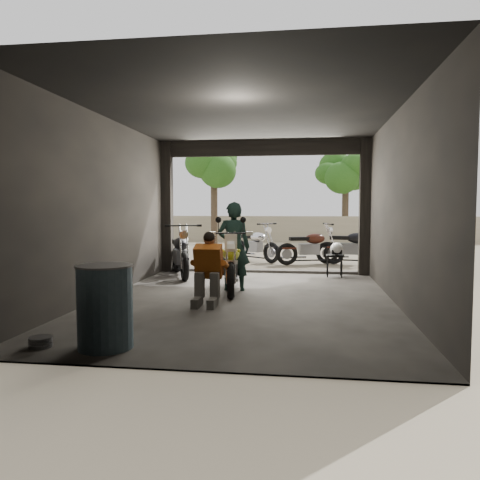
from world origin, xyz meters
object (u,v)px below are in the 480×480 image
(outside_bike_a, at_px, (255,242))
(left_bike, at_px, (180,250))
(outside_bike_c, at_px, (353,244))
(rider, at_px, (234,247))
(stool, at_px, (334,258))
(helmet, at_px, (337,249))
(main_bike, at_px, (231,261))
(sign_post, at_px, (394,200))
(oil_drum, at_px, (105,308))
(outside_bike_b, at_px, (311,244))
(mechanic, at_px, (207,270))

(outside_bike_a, bearing_deg, left_bike, -162.52)
(outside_bike_a, xyz_separation_m, outside_bike_c, (2.79, -0.47, 0.02))
(rider, xyz_separation_m, stool, (2.02, 2.08, -0.41))
(rider, relative_size, stool, 3.28)
(stool, xyz_separation_m, helmet, (0.05, -0.01, 0.22))
(main_bike, relative_size, sign_post, 0.68)
(oil_drum, bearing_deg, rider, 77.29)
(outside_bike_b, relative_size, sign_post, 0.66)
(main_bike, bearing_deg, stool, 38.59)
(helmet, height_order, oil_drum, oil_drum)
(left_bike, distance_m, outside_bike_c, 5.04)
(mechanic, bearing_deg, oil_drum, -104.89)
(outside_bike_b, bearing_deg, outside_bike_c, -100.83)
(main_bike, height_order, stool, main_bike)
(main_bike, distance_m, outside_bike_c, 5.38)
(main_bike, distance_m, oil_drum, 3.79)
(main_bike, bearing_deg, rider, 70.13)
(main_bike, xyz_separation_m, sign_post, (3.49, 3.10, 1.19))
(outside_bike_c, bearing_deg, oil_drum, 166.30)
(rider, bearing_deg, outside_bike_b, -110.25)
(outside_bike_a, xyz_separation_m, oil_drum, (-0.73, -8.83, -0.10))
(outside_bike_c, bearing_deg, stool, 174.42)
(rider, distance_m, mechanic, 1.42)
(outside_bike_c, xyz_separation_m, rider, (-2.66, -4.51, 0.26))
(main_bike, bearing_deg, oil_drum, -111.59)
(left_bike, height_order, mechanic, left_bike)
(outside_bike_c, bearing_deg, outside_bike_b, 105.51)
(rider, bearing_deg, mechanic, 79.34)
(outside_bike_a, xyz_separation_m, sign_post, (3.60, -2.03, 1.21))
(outside_bike_b, xyz_separation_m, sign_post, (1.96, -1.43, 1.20))
(left_bike, relative_size, outside_bike_a, 1.07)
(main_bike, height_order, left_bike, left_bike)
(main_bike, distance_m, sign_post, 4.82)
(left_bike, bearing_deg, stool, -15.70)
(oil_drum, relative_size, sign_post, 0.36)
(outside_bike_c, xyz_separation_m, helmet, (-0.59, -2.44, 0.06))
(mechanic, relative_size, helmet, 3.72)
(mechanic, bearing_deg, outside_bike_c, 63.59)
(outside_bike_b, bearing_deg, oil_drum, 146.76)
(rider, xyz_separation_m, mechanic, (-0.23, -1.37, -0.27))
(outside_bike_b, bearing_deg, mechanic, 146.13)
(rider, distance_m, sign_post, 4.65)
(left_bike, xyz_separation_m, rider, (1.50, -1.66, 0.24))
(outside_bike_a, xyz_separation_m, stool, (2.15, -2.91, -0.13))
(outside_bike_c, xyz_separation_m, stool, (-0.64, -2.43, -0.15))
(main_bike, height_order, outside_bike_a, main_bike)
(outside_bike_a, height_order, oil_drum, outside_bike_a)
(stool, bearing_deg, sign_post, 31.19)
(outside_bike_c, height_order, helmet, outside_bike_c)
(left_bike, distance_m, helmet, 3.59)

